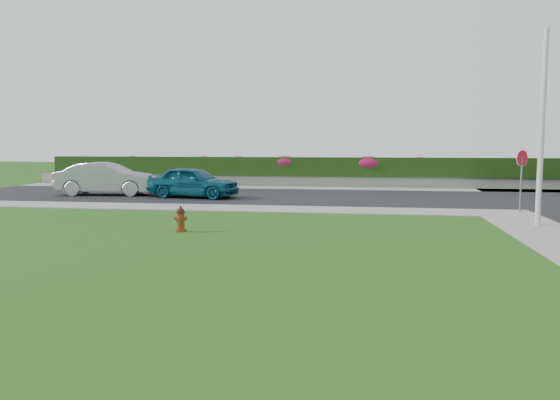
% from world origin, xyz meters
% --- Properties ---
extents(ground, '(120.00, 120.00, 0.00)m').
position_xyz_m(ground, '(0.00, 0.00, 0.00)').
color(ground, black).
rests_on(ground, ground).
extents(street_far, '(26.00, 8.00, 0.04)m').
position_xyz_m(street_far, '(-5.00, 14.00, 0.02)').
color(street_far, black).
rests_on(street_far, ground).
extents(sidewalk_far, '(24.00, 2.00, 0.04)m').
position_xyz_m(sidewalk_far, '(-6.00, 9.00, 0.02)').
color(sidewalk_far, gray).
rests_on(sidewalk_far, ground).
extents(curb_corner, '(2.00, 2.00, 0.04)m').
position_xyz_m(curb_corner, '(7.00, 9.00, 0.02)').
color(curb_corner, gray).
rests_on(curb_corner, ground).
extents(sidewalk_beyond, '(34.00, 2.00, 0.04)m').
position_xyz_m(sidewalk_beyond, '(-1.00, 19.00, 0.02)').
color(sidewalk_beyond, gray).
rests_on(sidewalk_beyond, ground).
extents(retaining_wall, '(34.00, 0.40, 0.60)m').
position_xyz_m(retaining_wall, '(-1.00, 20.50, 0.30)').
color(retaining_wall, gray).
rests_on(retaining_wall, ground).
extents(hedge, '(32.00, 0.90, 1.10)m').
position_xyz_m(hedge, '(-1.00, 20.60, 1.15)').
color(hedge, black).
rests_on(hedge, retaining_wall).
extents(fire_hydrant, '(0.37, 0.35, 0.72)m').
position_xyz_m(fire_hydrant, '(-3.02, 3.45, 0.34)').
color(fire_hydrant, '#55240D').
rests_on(fire_hydrant, ground).
extents(sedan_teal, '(4.37, 2.33, 1.42)m').
position_xyz_m(sedan_teal, '(-5.64, 12.67, 0.75)').
color(sedan_teal, '#0D5065').
rests_on(sedan_teal, street_far).
extents(sedan_silver, '(4.84, 2.14, 1.55)m').
position_xyz_m(sedan_silver, '(-10.07, 13.23, 0.81)').
color(sedan_silver, '#9C9FA3').
rests_on(sedan_silver, street_far).
extents(utility_pole, '(0.16, 0.16, 5.81)m').
position_xyz_m(utility_pole, '(7.21, 6.08, 2.91)').
color(utility_pole, silver).
rests_on(utility_pole, ground).
extents(stop_sign, '(0.50, 0.39, 2.27)m').
position_xyz_m(stop_sign, '(7.55, 9.26, 1.66)').
color(stop_sign, slate).
rests_on(stop_sign, ground).
extents(flower_clump_a, '(1.07, 0.69, 0.53)m').
position_xyz_m(flower_clump_a, '(-12.02, 20.50, 1.49)').
color(flower_clump_a, '#B71F65').
rests_on(flower_clump_a, hedge).
extents(flower_clump_b, '(1.03, 0.66, 0.52)m').
position_xyz_m(flower_clump_b, '(-7.53, 20.50, 1.50)').
color(flower_clump_b, '#B71F65').
rests_on(flower_clump_b, hedge).
extents(flower_clump_c, '(1.03, 0.66, 0.52)m').
position_xyz_m(flower_clump_c, '(-5.41, 20.50, 1.50)').
color(flower_clump_c, '#B71F65').
rests_on(flower_clump_c, hedge).
extents(flower_clump_d, '(1.37, 0.88, 0.68)m').
position_xyz_m(flower_clump_d, '(-2.58, 20.50, 1.43)').
color(flower_clump_d, '#B71F65').
rests_on(flower_clump_d, hedge).
extents(flower_clump_e, '(1.55, 1.00, 0.77)m').
position_xyz_m(flower_clump_e, '(2.24, 20.50, 1.39)').
color(flower_clump_e, '#B71F65').
rests_on(flower_clump_e, hedge).
extents(flower_clump_f, '(1.01, 0.65, 0.50)m').
position_xyz_m(flower_clump_f, '(5.05, 20.50, 1.50)').
color(flower_clump_f, '#B71F65').
rests_on(flower_clump_f, hedge).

